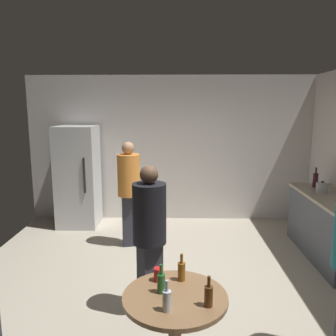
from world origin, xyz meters
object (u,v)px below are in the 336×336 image
Objects in this scene: kettle at (322,188)px; beer_bottle_clear at (167,300)px; wine_bottle_on_counter at (315,180)px; beer_bottle_amber at (182,271)px; beer_bottle_brown at (209,295)px; person_in_black_shirt at (150,229)px; person_in_orange_shirt at (129,186)px; foreground_table at (175,308)px; beer_bottle_green at (161,282)px; plastic_cup_red at (159,274)px; refrigerator at (78,177)px.

kettle is 1.06× the size of beer_bottle_clear.
beer_bottle_amber is at bearing -128.81° from wine_bottle_on_counter.
beer_bottle_amber is 1.00× the size of beer_bottle_brown.
beer_bottle_brown is at bearing -9.48° from person_in_black_shirt.
beer_bottle_brown is at bearing 6.17° from person_in_orange_shirt.
beer_bottle_amber is 0.76m from person_in_black_shirt.
foreground_table is at bearing 150.32° from beer_bottle_brown.
beer_bottle_clear is at bearing -105.63° from foreground_table.
beer_bottle_brown and beer_bottle_green have the same top height.
beer_bottle_brown is 0.30m from beer_bottle_clear.
beer_bottle_clear is 0.43m from plastic_cup_red.
person_in_black_shirt reaches higher than foreground_table.
beer_bottle_amber and beer_bottle_green have the same top height.
kettle is 0.30× the size of foreground_table.
wine_bottle_on_counter is at bearing 51.13° from beer_bottle_green.
kettle reaches higher than beer_bottle_amber.
person_in_black_shirt is (-0.26, 0.91, 0.29)m from foreground_table.
refrigerator is 16.36× the size of plastic_cup_red.
beer_bottle_clear is at bearing 0.33° from person_in_orange_shirt.
wine_bottle_on_counter reaches higher than beer_bottle_amber.
refrigerator reaches higher than person_in_black_shirt.
kettle is at bearing 49.77° from foreground_table.
foreground_table is (1.75, -3.58, -0.27)m from refrigerator.
person_in_orange_shirt is at bearing 159.30° from person_in_black_shirt.
refrigerator is 3.91m from beer_bottle_green.
kettle is 1.06× the size of beer_bottle_green.
beer_bottle_amber is at bearing -61.71° from refrigerator.
beer_bottle_clear is at bearing -128.81° from kettle.
person_in_orange_shirt reaches higher than person_in_black_shirt.
beer_bottle_amber and beer_bottle_clear have the same top height.
wine_bottle_on_counter is (3.92, -0.72, 0.12)m from refrigerator.
refrigerator reaches higher than plastic_cup_red.
refrigerator is 7.83× the size of beer_bottle_green.
beer_bottle_clear is at bearing -126.02° from wine_bottle_on_counter.
wine_bottle_on_counter reaches higher than plastic_cup_red.
refrigerator is at bearing 174.19° from person_in_black_shirt.
kettle is 3.50m from beer_bottle_clear.
refrigerator is 7.38× the size of kettle.
person_in_orange_shirt is at bearing 107.32° from beer_bottle_amber.
beer_bottle_clear is (-0.29, -0.06, 0.00)m from beer_bottle_brown.
wine_bottle_on_counter is at bearing 51.19° from beer_bottle_amber.
beer_bottle_green is (-0.11, 0.04, 0.19)m from foreground_table.
wine_bottle_on_counter is 1.35× the size of beer_bottle_brown.
plastic_cup_red reaches higher than foreground_table.
beer_bottle_green is 2.71m from person_in_orange_shirt.
refrigerator is at bearing -143.48° from person_in_orange_shirt.
beer_bottle_amber is at bearing 50.33° from beer_bottle_green.
plastic_cup_red is (-0.14, 0.22, 0.16)m from foreground_table.
beer_bottle_green is at bearing -129.67° from beer_bottle_amber.
beer_bottle_green is 2.09× the size of plastic_cup_red.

